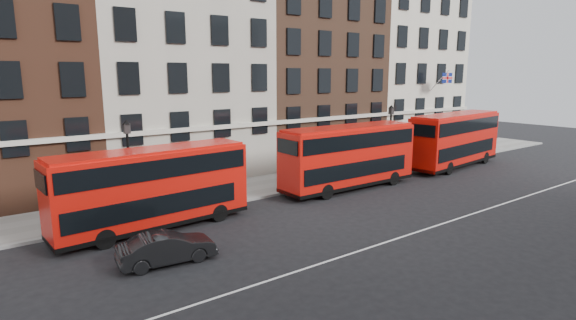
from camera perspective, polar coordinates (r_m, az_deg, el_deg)
ground at (r=22.15m, az=4.55°, el=-10.10°), size 120.00×120.00×0.00m
pavement at (r=30.42m, az=-8.59°, el=-4.17°), size 80.00×5.00×0.15m
kerb at (r=28.31m, az=-6.19°, el=-5.24°), size 80.00×0.30×0.16m
road_centre_line at (r=20.79m, az=8.26°, el=-11.60°), size 70.00×0.12×0.01m
building_terrace at (r=36.04m, az=-15.24°, el=14.23°), size 64.00×11.95×22.00m
bus_b at (r=23.88m, az=-16.90°, el=-3.29°), size 10.18×3.05×4.22m
bus_c at (r=31.20m, az=7.72°, el=0.56°), size 10.56×2.65×4.42m
bus_d at (r=40.85m, az=20.45°, el=2.56°), size 11.20×3.87×4.61m
car_front at (r=20.02m, az=-15.11°, el=-10.74°), size 4.20×1.84×1.34m
lamp_post_left at (r=26.20m, az=-19.53°, el=-0.39°), size 0.44×0.44×5.33m
lamp_post_right at (r=37.18m, az=12.85°, el=3.15°), size 0.44×0.44×5.33m
traffic_light at (r=46.11m, az=21.68°, el=3.32°), size 0.25×0.45×3.27m
iron_railings at (r=32.18m, az=-10.47°, el=-2.34°), size 6.60×0.06×1.00m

